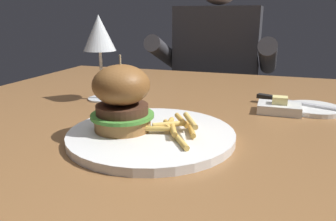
{
  "coord_description": "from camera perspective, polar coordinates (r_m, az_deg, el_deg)",
  "views": [
    {
      "loc": [
        0.22,
        -0.7,
        0.94
      ],
      "look_at": [
        0.05,
        -0.18,
        0.78
      ],
      "focal_mm": 35.0,
      "sensor_mm": 36.0,
      "label": 1
    }
  ],
  "objects": [
    {
      "name": "fries_pile",
      "position": [
        0.54,
        1.47,
        -2.84
      ],
      "size": [
        0.1,
        0.13,
        0.03
      ],
      "color": "#E0B251",
      "rests_on": "main_plate"
    },
    {
      "name": "butter_dish",
      "position": [
        0.75,
        18.79,
        0.5
      ],
      "size": [
        0.09,
        0.06,
        0.04
      ],
      "color": "white",
      "rests_on": "dining_table"
    },
    {
      "name": "wine_glass",
      "position": [
        0.82,
        -11.88,
        12.59
      ],
      "size": [
        0.08,
        0.08,
        0.21
      ],
      "color": "silver",
      "rests_on": "dining_table"
    },
    {
      "name": "burger_sandwich",
      "position": [
        0.56,
        -8.06,
        2.22
      ],
      "size": [
        0.11,
        0.11,
        0.13
      ],
      "color": "#9E6B38",
      "rests_on": "main_plate"
    },
    {
      "name": "main_plate",
      "position": [
        0.56,
        -2.91,
        -4.27
      ],
      "size": [
        0.28,
        0.28,
        0.01
      ],
      "primitive_type": "cylinder",
      "color": "white",
      "rests_on": "dining_table"
    },
    {
      "name": "dining_table",
      "position": [
        0.79,
        0.79,
        -5.49
      ],
      "size": [
        1.11,
        0.97,
        0.74
      ],
      "color": "brown",
      "rests_on": "ground"
    },
    {
      "name": "diner_person",
      "position": [
        1.53,
        8.19,
        1.76
      ],
      "size": [
        0.51,
        0.36,
        1.18
      ],
      "color": "#282833",
      "rests_on": "ground"
    },
    {
      "name": "bread_plate",
      "position": [
        0.79,
        23.95,
        0.28
      ],
      "size": [
        0.12,
        0.12,
        0.01
      ],
      "primitive_type": "cylinder",
      "color": "white",
      "rests_on": "dining_table"
    },
    {
      "name": "table_knife",
      "position": [
        0.8,
        20.64,
        1.5
      ],
      "size": [
        0.19,
        0.09,
        0.01
      ],
      "color": "silver",
      "rests_on": "bread_plate"
    }
  ]
}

